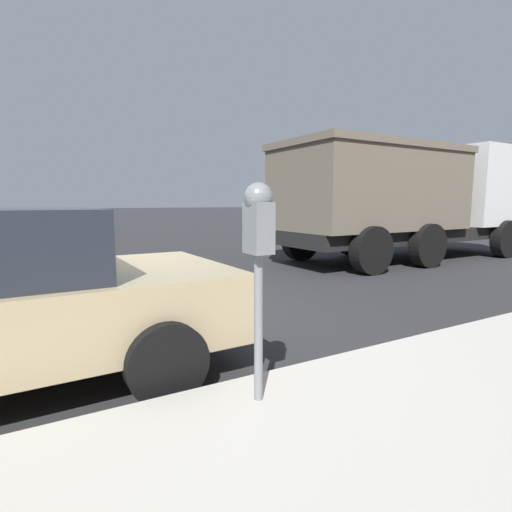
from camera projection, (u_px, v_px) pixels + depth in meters
name	position (u px, v px, depth m)	size (l,w,h in m)	color
ground_plane	(115.00, 331.00, 4.78)	(220.00, 220.00, 0.00)	#2B2B2D
parking_meter	(258.00, 236.00, 2.64)	(0.21, 0.19, 1.50)	gray
dump_truck	(407.00, 196.00, 10.69)	(2.93, 7.58, 3.09)	black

